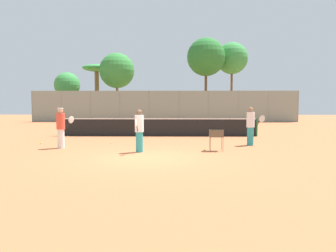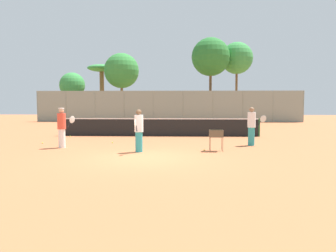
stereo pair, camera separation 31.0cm
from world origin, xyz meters
TOP-DOWN VIEW (x-y plane):
  - ground_plane at (0.00, 0.00)m, footprint 80.00×80.00m
  - tennis_net at (0.00, 7.61)m, footprint 11.96×0.10m
  - back_fence at (0.00, 21.57)m, footprint 27.26×0.08m
  - tree_0 at (7.79, 27.11)m, footprint 3.69×3.69m
  - tree_1 at (-11.04, 25.02)m, footprint 2.84×2.84m
  - tree_2 at (-5.41, 25.12)m, footprint 3.92×3.92m
  - tree_3 at (-8.25, 27.50)m, footprint 3.38×3.38m
  - tree_4 at (4.60, 25.38)m, footprint 4.27×4.27m
  - player_white_outfit at (4.63, 3.59)m, footprint 0.93×0.37m
  - player_red_cap at (-0.38, 1.37)m, footprint 0.36×0.92m
  - player_yellow_shirt at (-3.96, 2.48)m, footprint 0.65×0.79m
  - ball_cart at (2.80, 1.82)m, footprint 0.56×0.41m
  - tennis_ball_0 at (-5.47, 3.90)m, footprint 0.07×0.07m
  - tennis_ball_1 at (-2.08, 4.23)m, footprint 0.07×0.07m
  - tennis_ball_2 at (-5.15, 6.96)m, footprint 0.07×0.07m
  - tennis_ball_3 at (2.30, 1.82)m, footprint 0.07×0.07m

SIDE VIEW (x-z plane):
  - ground_plane at x=0.00m, z-range 0.00..0.00m
  - tennis_ball_0 at x=-5.47m, z-range 0.00..0.07m
  - tennis_ball_1 at x=-2.08m, z-range 0.00..0.07m
  - tennis_ball_2 at x=-5.15m, z-range 0.00..0.07m
  - tennis_ball_3 at x=2.30m, z-range 0.00..0.07m
  - tennis_net at x=0.00m, z-range 0.02..1.09m
  - ball_cart at x=2.80m, z-range 0.21..1.10m
  - player_red_cap at x=-0.38m, z-range 0.02..1.76m
  - player_white_outfit at x=4.63m, z-range 0.03..1.82m
  - player_yellow_shirt at x=-3.96m, z-range 0.03..1.81m
  - back_fence at x=0.00m, z-range 0.00..3.17m
  - tree_1 at x=-11.04m, z-range 1.20..6.55m
  - tree_2 at x=-5.41m, z-range 1.77..9.27m
  - tree_3 at x=-8.25m, z-range 2.39..8.91m
  - tree_4 at x=4.60m, z-range 2.44..11.63m
  - tree_0 at x=7.79m, z-range 2.61..11.60m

